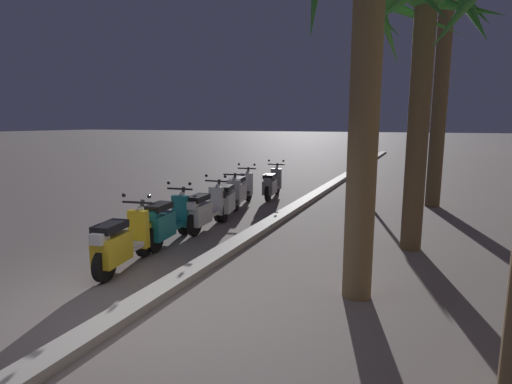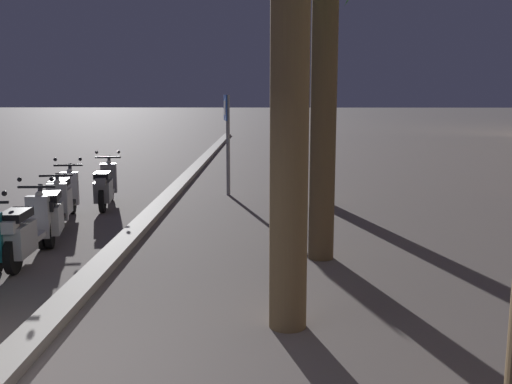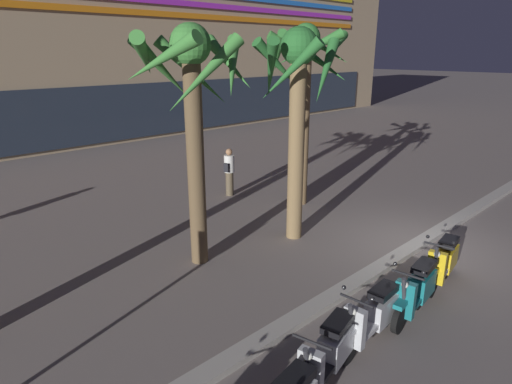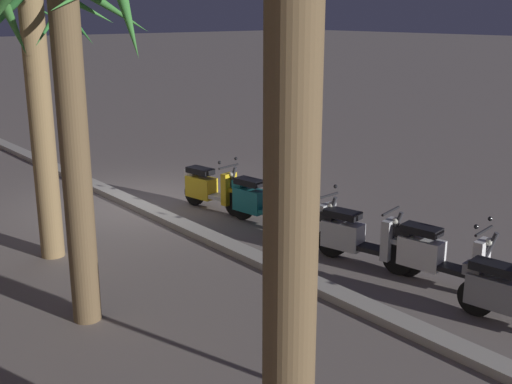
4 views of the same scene
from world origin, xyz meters
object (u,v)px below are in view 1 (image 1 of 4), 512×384
(scooter_grey_mid_front, at_px, (272,185))
(scooter_silver_second_in_line, at_px, (228,200))
(palm_tree_far_corner, at_px, (445,35))
(crossing_sign, at_px, (363,150))
(palm_tree_mid_walkway, at_px, (425,38))
(palm_tree_near_sign, at_px, (370,12))
(scooter_white_mid_centre, at_px, (241,190))
(scooter_silver_lead_nearest, at_px, (205,210))
(scooter_teal_mid_rear, at_px, (167,222))
(scooter_yellow_far_back, at_px, (121,243))

(scooter_grey_mid_front, bearing_deg, scooter_silver_second_in_line, -1.55)
(palm_tree_far_corner, bearing_deg, crossing_sign, -113.76)
(scooter_silver_second_in_line, xyz_separation_m, crossing_sign, (-4.49, 2.60, 1.04))
(palm_tree_far_corner, bearing_deg, palm_tree_mid_walkway, -4.86)
(scooter_silver_second_in_line, relative_size, palm_tree_near_sign, 0.34)
(scooter_silver_second_in_line, relative_size, palm_tree_far_corner, 0.27)
(palm_tree_far_corner, bearing_deg, scooter_white_mid_centre, -66.94)
(scooter_white_mid_centre, xyz_separation_m, scooter_silver_lead_nearest, (2.68, 0.38, -0.01))
(scooter_teal_mid_rear, height_order, palm_tree_near_sign, palm_tree_near_sign)
(crossing_sign, relative_size, palm_tree_far_corner, 0.38)
(scooter_silver_second_in_line, height_order, scooter_silver_lead_nearest, scooter_silver_lead_nearest)
(scooter_white_mid_centre, distance_m, scooter_teal_mid_rear, 3.95)
(crossing_sign, bearing_deg, scooter_white_mid_centre, -43.16)
(scooter_silver_lead_nearest, xyz_separation_m, palm_tree_mid_walkway, (-0.36, 4.30, 3.39))
(scooter_silver_lead_nearest, distance_m, scooter_teal_mid_rear, 1.27)
(scooter_grey_mid_front, bearing_deg, palm_tree_far_corner, 98.31)
(scooter_teal_mid_rear, distance_m, crossing_sign, 7.60)
(scooter_white_mid_centre, bearing_deg, scooter_grey_mid_front, 165.20)
(scooter_teal_mid_rear, distance_m, palm_tree_near_sign, 5.12)
(crossing_sign, bearing_deg, scooter_yellow_far_back, -16.29)
(palm_tree_near_sign, bearing_deg, scooter_teal_mid_rear, -104.32)
(crossing_sign, bearing_deg, scooter_teal_mid_rear, -20.57)
(scooter_silver_second_in_line, bearing_deg, scooter_white_mid_centre, -167.34)
(scooter_teal_mid_rear, relative_size, palm_tree_far_corner, 0.28)
(scooter_teal_mid_rear, bearing_deg, palm_tree_near_sign, 75.68)
(scooter_teal_mid_rear, bearing_deg, scooter_white_mid_centre, -176.17)
(scooter_teal_mid_rear, xyz_separation_m, palm_tree_far_corner, (-6.10, 4.80, 4.22))
(scooter_white_mid_centre, relative_size, scooter_teal_mid_rear, 1.05)
(palm_tree_mid_walkway, bearing_deg, scooter_silver_lead_nearest, -85.23)
(scooter_silver_lead_nearest, bearing_deg, palm_tree_near_sign, 58.93)
(scooter_grey_mid_front, bearing_deg, scooter_silver_lead_nearest, -0.12)
(scooter_white_mid_centre, height_order, palm_tree_far_corner, palm_tree_far_corner)
(palm_tree_mid_walkway, distance_m, palm_tree_near_sign, 2.67)
(crossing_sign, xyz_separation_m, palm_tree_near_sign, (8.02, 1.19, 2.21))
(scooter_grey_mid_front, distance_m, scooter_silver_lead_nearest, 4.15)
(scooter_white_mid_centre, height_order, crossing_sign, crossing_sign)
(palm_tree_far_corner, bearing_deg, palm_tree_near_sign, -7.72)
(scooter_silver_lead_nearest, relative_size, scooter_teal_mid_rear, 1.03)
(scooter_yellow_far_back, relative_size, crossing_sign, 0.72)
(scooter_yellow_far_back, xyz_separation_m, palm_tree_far_corner, (-7.57, 4.64, 4.23))
(scooter_white_mid_centre, xyz_separation_m, palm_tree_mid_walkway, (2.32, 4.68, 3.38))
(crossing_sign, relative_size, palm_tree_near_sign, 0.47)
(scooter_silver_lead_nearest, relative_size, palm_tree_near_sign, 0.36)
(palm_tree_far_corner, distance_m, palm_tree_near_sign, 7.21)
(scooter_white_mid_centre, relative_size, scooter_silver_lead_nearest, 1.02)
(scooter_silver_lead_nearest, distance_m, crossing_sign, 6.40)
(scooter_grey_mid_front, height_order, scooter_silver_second_in_line, scooter_grey_mid_front)
(scooter_white_mid_centre, distance_m, scooter_yellow_far_back, 5.43)
(scooter_white_mid_centre, height_order, scooter_silver_second_in_line, scooter_white_mid_centre)
(scooter_white_mid_centre, relative_size, scooter_yellow_far_back, 1.08)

